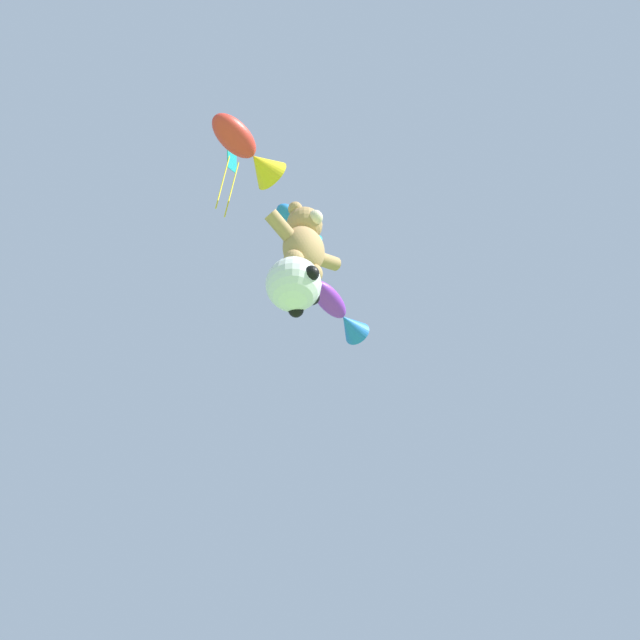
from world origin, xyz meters
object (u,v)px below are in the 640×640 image
(fish_kite_crimson, at_px, (249,151))
(fish_kite_cobalt, at_px, (298,228))
(teddy_bear_kite, at_px, (304,242))
(diamond_kite, at_px, (231,162))
(fish_kite_violet, at_px, (340,313))
(soccer_ball_kite, at_px, (294,285))

(fish_kite_crimson, bearing_deg, fish_kite_cobalt, 19.87)
(teddy_bear_kite, distance_m, diamond_kite, 3.66)
(teddy_bear_kite, xyz_separation_m, fish_kite_violet, (3.60, 2.35, 2.02))
(fish_kite_cobalt, relative_size, diamond_kite, 0.53)
(fish_kite_violet, height_order, fish_kite_crimson, fish_kite_crimson)
(fish_kite_violet, distance_m, fish_kite_crimson, 5.60)
(fish_kite_violet, bearing_deg, fish_kite_cobalt, -155.66)
(teddy_bear_kite, xyz_separation_m, fish_kite_cobalt, (0.74, 1.06, 2.13))
(fish_kite_cobalt, bearing_deg, diamond_kite, 173.27)
(teddy_bear_kite, distance_m, fish_kite_cobalt, 2.49)
(fish_kite_violet, bearing_deg, diamond_kite, -168.10)
(fish_kite_crimson, xyz_separation_m, diamond_kite, (0.22, 1.09, 1.06))
(soccer_ball_kite, height_order, fish_kite_crimson, fish_kite_crimson)
(fish_kite_violet, distance_m, diamond_kite, 5.19)
(soccer_ball_kite, distance_m, fish_kite_cobalt, 4.14)
(teddy_bear_kite, bearing_deg, fish_kite_violet, 33.19)
(fish_kite_violet, height_order, fish_kite_cobalt, fish_kite_cobalt)
(teddy_bear_kite, height_order, soccer_ball_kite, teddy_bear_kite)
(fish_kite_violet, bearing_deg, fish_kite_crimson, -157.63)
(teddy_bear_kite, relative_size, fish_kite_cobalt, 1.36)
(fish_kite_crimson, relative_size, diamond_kite, 0.68)
(fish_kite_violet, bearing_deg, teddy_bear_kite, -146.81)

